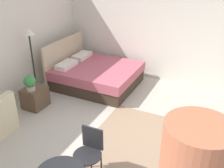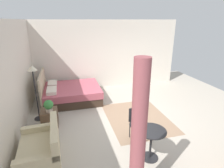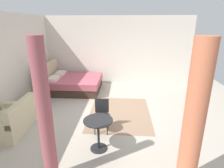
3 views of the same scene
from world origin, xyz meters
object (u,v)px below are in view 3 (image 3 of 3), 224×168
object	(u,v)px
potted_plant	(37,89)
cafe_chair_near_window	(102,112)
bed	(73,83)
couch	(12,121)
nightstand	(40,100)
floor_lamp	(32,65)
balcony_table	(98,129)

from	to	relation	value
potted_plant	cafe_chair_near_window	xyz separation A→B (m)	(-1.11, -2.12, -0.16)
bed	couch	size ratio (longest dim) A/B	1.58
nightstand	potted_plant	world-z (taller)	potted_plant
potted_plant	floor_lamp	distance (m)	0.90
potted_plant	floor_lamp	bearing A→B (deg)	33.48
bed	couch	xyz separation A→B (m)	(-3.00, 0.74, -0.03)
floor_lamp	cafe_chair_near_window	world-z (taller)	floor_lamp
balcony_table	bed	bearing A→B (deg)	23.00
balcony_table	nightstand	bearing A→B (deg)	47.85
bed	nightstand	size ratio (longest dim) A/B	4.16
bed	couch	bearing A→B (deg)	166.22
potted_plant	balcony_table	bearing A→B (deg)	-130.92
floor_lamp	balcony_table	bearing A→B (deg)	-133.83
bed	cafe_chair_near_window	size ratio (longest dim) A/B	2.54
nightstand	balcony_table	size ratio (longest dim) A/B	0.71
bed	nightstand	world-z (taller)	bed
bed	balcony_table	bearing A→B (deg)	-157.00
cafe_chair_near_window	balcony_table	bearing A→B (deg)	-178.39
floor_lamp	cafe_chair_near_window	xyz separation A→B (m)	(-1.66, -2.49, -0.78)
bed	floor_lamp	distance (m)	1.81
floor_lamp	nightstand	bearing A→B (deg)	-142.61
floor_lamp	cafe_chair_near_window	distance (m)	3.09
bed	couch	distance (m)	3.09
nightstand	balcony_table	xyz separation A→B (m)	(-1.96, -2.17, 0.25)
potted_plant	balcony_table	size ratio (longest dim) A/B	0.50
nightstand	cafe_chair_near_window	world-z (taller)	cafe_chair_near_window
balcony_table	cafe_chair_near_window	distance (m)	0.75
couch	balcony_table	bearing A→B (deg)	-103.78
potted_plant	bed	bearing A→B (deg)	-20.65
couch	nightstand	bearing A→B (deg)	-3.17
couch	bed	bearing A→B (deg)	-13.78
couch	nightstand	distance (m)	1.41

